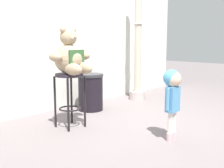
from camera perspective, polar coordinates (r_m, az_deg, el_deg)
name	(u,v)px	position (r m, az deg, el deg)	size (l,w,h in m)	color
ground_plane	(140,126)	(4.25, 5.67, -8.47)	(24.00, 24.00, 0.00)	slate
building_wall	(60,17)	(5.41, -10.51, 13.21)	(6.90, 0.30, 3.37)	silver
bar_stool_with_teddy	(70,89)	(4.10, -8.61, -0.99)	(0.41, 0.41, 0.79)	#251F29
teddy_bear	(70,57)	(4.02, -8.46, 5.46)	(0.65, 0.58, 0.66)	tan
child_walking	(172,89)	(3.57, 12.18, -1.08)	(0.29, 0.23, 0.91)	#DDA6AA
trash_bin	(91,92)	(5.11, -4.38, -1.61)	(0.47, 0.47, 0.67)	black
lamppost	(138,49)	(5.97, 5.28, 7.15)	(0.33, 0.33, 2.76)	#B4A29C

